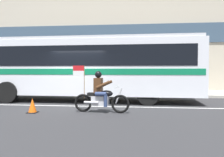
# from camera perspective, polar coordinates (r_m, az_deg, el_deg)

# --- Properties ---
(ground_plane) EXTENTS (60.00, 60.00, 0.00)m
(ground_plane) POSITION_cam_1_polar(r_m,az_deg,el_deg) (11.43, -8.28, -6.06)
(ground_plane) COLOR #2B2B2D
(sidewalk_curb) EXTENTS (28.00, 3.80, 0.15)m
(sidewalk_curb) POSITION_cam_1_polar(r_m,az_deg,el_deg) (16.37, -3.69, -3.33)
(sidewalk_curb) COLOR #A39E93
(sidewalk_curb) RESTS_ON ground_plane
(lane_center_stripe) EXTENTS (26.60, 0.14, 0.01)m
(lane_center_stripe) POSITION_cam_1_polar(r_m,az_deg,el_deg) (10.86, -9.10, -6.47)
(lane_center_stripe) COLOR silver
(lane_center_stripe) RESTS_ON ground_plane
(office_building_facade) EXTENTS (28.00, 0.89, 12.28)m
(office_building_facade) POSITION_cam_1_polar(r_m,az_deg,el_deg) (19.10, -2.46, 15.79)
(office_building_facade) COLOR #B2A893
(office_building_facade) RESTS_ON ground_plane
(transit_bus) EXTENTS (11.68, 2.91, 3.22)m
(transit_bus) POSITION_cam_1_polar(r_m,az_deg,el_deg) (12.45, -6.45, 3.30)
(transit_bus) COLOR silver
(transit_bus) RESTS_ON ground_plane
(motorcycle_with_rider) EXTENTS (2.19, 0.64, 1.78)m
(motorcycle_with_rider) POSITION_cam_1_polar(r_m,az_deg,el_deg) (9.04, -2.70, -3.93)
(motorcycle_with_rider) COLOR black
(motorcycle_with_rider) RESTS_ON ground_plane
(fire_hydrant) EXTENTS (0.22, 0.30, 0.75)m
(fire_hydrant) POSITION_cam_1_polar(r_m,az_deg,el_deg) (15.02, 11.63, -2.15)
(fire_hydrant) COLOR #4C8C3F
(fire_hydrant) RESTS_ON sidewalk_curb
(traffic_cone) EXTENTS (0.36, 0.36, 0.55)m
(traffic_cone) POSITION_cam_1_polar(r_m,az_deg,el_deg) (9.51, -18.43, -6.22)
(traffic_cone) COLOR #EA590F
(traffic_cone) RESTS_ON ground_plane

